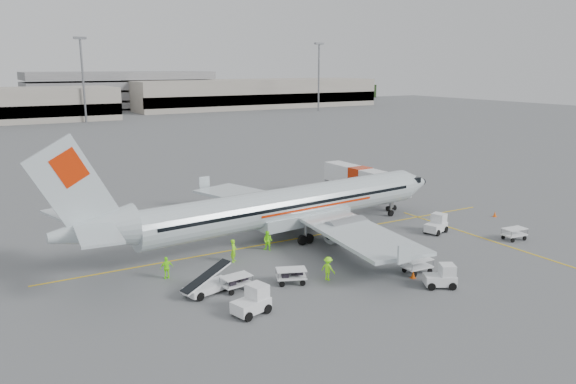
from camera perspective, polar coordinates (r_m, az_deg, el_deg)
name	(u,v)px	position (r m, az deg, el deg)	size (l,w,h in m)	color
ground	(299,238)	(49.75, 1.17, -4.71)	(360.00, 360.00, 0.00)	#56595B
stripe_lead	(299,238)	(49.75, 1.17, -4.71)	(44.00, 0.20, 0.01)	yellow
stripe_cross	(481,237)	(52.79, 19.00, -4.39)	(0.20, 20.00, 0.01)	yellow
terminal_east	(255,93)	(208.53, -3.38, 9.97)	(90.00, 26.00, 10.00)	gray
parking_garage	(120,89)	(206.68, -16.70, 10.00)	(62.00, 24.00, 14.00)	slate
treeline	(38,101)	(217.17, -24.08, 8.48)	(300.00, 3.00, 6.00)	black
mast_center	(83,81)	(161.25, -20.09, 10.57)	(3.20, 1.20, 22.00)	slate
mast_east	(319,78)	(190.04, 3.14, 11.52)	(3.20, 1.20, 22.00)	slate
aircraft	(290,181)	(48.57, 0.25, 1.11)	(37.22, 29.17, 10.26)	silver
jet_bridge	(360,184)	(63.44, 7.32, 0.79)	(2.71, 14.48, 3.80)	white
belt_loader	(208,276)	(38.18, -8.12, -8.45)	(4.40, 1.65, 2.38)	white
tug_fore	(436,224)	(52.80, 14.80, -3.13)	(2.23, 1.28, 1.72)	white
tug_mid	(440,276)	(40.28, 15.19, -8.22)	(2.11, 1.21, 1.63)	white
tug_aft	(251,300)	(34.95, -3.79, -10.94)	(2.31, 1.32, 1.78)	white
cart_loaded_a	(236,283)	(38.60, -5.27, -9.19)	(2.03, 1.20, 1.06)	white
cart_loaded_b	(291,276)	(39.58, 0.33, -8.55)	(2.08, 1.23, 1.08)	white
cart_empty_a	(417,266)	(42.56, 13.01, -7.33)	(2.10, 1.24, 1.10)	white
cart_empty_b	(514,234)	(52.98, 22.00, -3.97)	(2.04, 1.20, 1.06)	white
cone_nose	(495,214)	(60.36, 20.27, -2.11)	(0.34, 0.34, 0.56)	#FD5709
cone_port	(250,198)	(63.74, -3.87, -0.57)	(0.34, 0.34, 0.56)	#FD5709
cone_stbd	(413,274)	(41.60, 12.59, -8.18)	(0.34, 0.34, 0.56)	#FD5709
crew_a	(234,251)	(43.88, -5.55, -5.95)	(0.66, 0.43, 1.80)	#79E412
crew_b	(268,241)	(46.37, -2.06, -4.96)	(0.80, 0.62, 1.65)	#79E412
crew_c	(328,268)	(40.19, 4.09, -7.76)	(1.12, 0.64, 1.73)	#79E412
crew_d	(167,268)	(41.30, -12.22, -7.53)	(0.95, 0.40, 1.62)	#79E412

